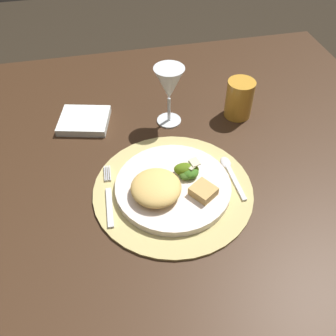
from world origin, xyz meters
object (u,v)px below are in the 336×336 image
fork (109,198)px  wine_glass (169,85)px  spoon (230,171)px  amber_tumbler (239,99)px  dinner_plate (173,186)px  napkin (84,121)px  dining_table (140,193)px

fork → wine_glass: 0.31m
spoon → amber_tumbler: 0.22m
dinner_plate → wine_glass: 0.26m
fork → napkin: (-0.04, 0.27, 0.00)m
napkin → wine_glass: (0.21, -0.04, 0.10)m
dining_table → fork: fork is taller
fork → wine_glass: bearing=52.3°
fork → amber_tumbler: amber_tumbler is taller
dinner_plate → spoon: (0.14, 0.02, -0.01)m
wine_glass → amber_tumbler: 0.19m
dining_table → fork: 0.18m
napkin → wine_glass: bearing=-9.8°
amber_tumbler → dinner_plate: bearing=-135.2°
dinner_plate → spoon: bearing=9.4°
dinner_plate → spoon: dinner_plate is taller
dinner_plate → napkin: 0.32m
fork → spoon: (0.27, 0.02, -0.00)m
wine_glass → napkin: bearing=170.2°
spoon → napkin: napkin is taller
dining_table → amber_tumbler: (0.29, 0.11, 0.17)m
spoon → amber_tumbler: bearing=66.1°
dining_table → napkin: size_ratio=11.31×
dinner_plate → fork: (-0.14, 0.00, -0.01)m
spoon → wine_glass: size_ratio=0.86×
napkin → wine_glass: size_ratio=0.79×
dining_table → spoon: bearing=-24.2°
dining_table → napkin: 0.23m
dining_table → dinner_plate: size_ratio=5.64×
napkin → amber_tumbler: bearing=-7.0°
dining_table → dinner_plate: dinner_plate is taller
dining_table → dinner_plate: (0.06, -0.11, 0.13)m
dinner_plate → wine_glass: size_ratio=1.59×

